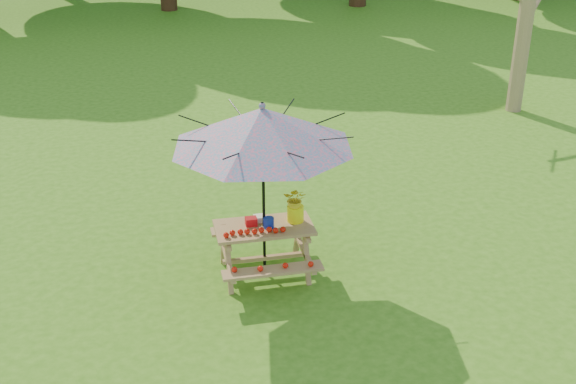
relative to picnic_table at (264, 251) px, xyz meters
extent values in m
cylinder|color=olive|center=(6.21, 5.28, 1.89)|extent=(0.37, 0.37, 4.44)
cube|color=#A9834C|center=(0.00, 0.00, 0.32)|extent=(1.20, 0.62, 0.04)
cube|color=#A9834C|center=(0.00, -0.55, 0.03)|extent=(1.20, 0.22, 0.04)
cube|color=#A9834C|center=(0.00, 0.55, 0.03)|extent=(1.20, 0.22, 0.04)
cylinder|color=black|center=(0.00, 0.00, 0.80)|extent=(0.04, 0.04, 2.25)
cone|color=teal|center=(0.00, 0.00, 1.62)|extent=(2.62, 2.62, 0.47)
sphere|color=teal|center=(0.00, 0.00, 1.88)|extent=(0.08, 0.08, 0.08)
cube|color=#B90E13|center=(-0.15, 0.06, 0.39)|extent=(0.14, 0.12, 0.10)
cylinder|color=#132AA0|center=(0.05, -0.05, 0.41)|extent=(0.13, 0.13, 0.13)
cube|color=white|center=(-0.03, 0.15, 0.38)|extent=(0.13, 0.13, 0.07)
cylinder|color=#FEF90D|center=(0.40, 0.05, 0.45)|extent=(0.21, 0.21, 0.21)
imported|color=yellow|center=(0.40, 0.05, 0.64)|extent=(0.35, 0.33, 0.31)
camera|label=1|loc=(-1.35, -7.71, 4.44)|focal=45.00mm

